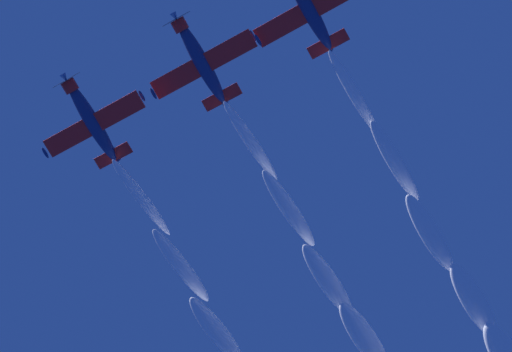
# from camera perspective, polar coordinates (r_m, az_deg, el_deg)

# --- Properties ---
(airplane_lead) EXTENTS (7.87, 8.51, 2.85)m
(airplane_lead) POSITION_cam_1_polar(r_m,az_deg,el_deg) (72.79, 2.93, 9.93)
(airplane_lead) COLOR navy
(airplane_left_wingman) EXTENTS (7.89, 8.48, 3.15)m
(airplane_left_wingman) POSITION_cam_1_polar(r_m,az_deg,el_deg) (74.42, -3.29, 6.80)
(airplane_left_wingman) COLOR navy
(airplane_right_wingman) EXTENTS (7.88, 8.48, 2.91)m
(airplane_right_wingman) POSITION_cam_1_polar(r_m,az_deg,el_deg) (76.18, -9.61, 3.29)
(airplane_right_wingman) COLOR navy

